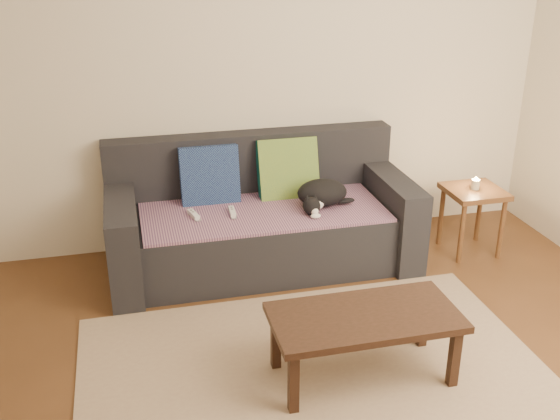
{
  "coord_description": "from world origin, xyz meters",
  "views": [
    {
      "loc": [
        -0.87,
        -2.56,
        2.2
      ],
      "look_at": [
        0.05,
        1.2,
        0.55
      ],
      "focal_mm": 42.0,
      "sensor_mm": 36.0,
      "label": 1
    }
  ],
  "objects_px": {
    "cat": "(321,194)",
    "side_table": "(473,200)",
    "sofa": "(261,222)",
    "wii_remote_a": "(194,215)",
    "coffee_table": "(365,322)",
    "wii_remote_b": "(232,212)"
  },
  "relations": [
    {
      "from": "sofa",
      "to": "side_table",
      "type": "distance_m",
      "value": 1.55
    },
    {
      "from": "cat",
      "to": "side_table",
      "type": "bearing_deg",
      "value": -20.63
    },
    {
      "from": "cat",
      "to": "coffee_table",
      "type": "xyz_separation_m",
      "value": [
        -0.17,
        -1.32,
        -0.19
      ]
    },
    {
      "from": "sofa",
      "to": "wii_remote_a",
      "type": "distance_m",
      "value": 0.51
    },
    {
      "from": "sofa",
      "to": "coffee_table",
      "type": "relative_size",
      "value": 2.15
    },
    {
      "from": "sofa",
      "to": "side_table",
      "type": "height_order",
      "value": "sofa"
    },
    {
      "from": "wii_remote_b",
      "to": "coffee_table",
      "type": "relative_size",
      "value": 0.15
    },
    {
      "from": "sofa",
      "to": "cat",
      "type": "bearing_deg",
      "value": -16.1
    },
    {
      "from": "side_table",
      "to": "sofa",
      "type": "bearing_deg",
      "value": 172.49
    },
    {
      "from": "cat",
      "to": "side_table",
      "type": "relative_size",
      "value": 0.88
    },
    {
      "from": "side_table",
      "to": "wii_remote_a",
      "type": "bearing_deg",
      "value": 176.87
    },
    {
      "from": "cat",
      "to": "sofa",
      "type": "bearing_deg",
      "value": 147.57
    },
    {
      "from": "sofa",
      "to": "cat",
      "type": "height_order",
      "value": "sofa"
    },
    {
      "from": "wii_remote_b",
      "to": "side_table",
      "type": "bearing_deg",
      "value": -90.03
    },
    {
      "from": "wii_remote_a",
      "to": "coffee_table",
      "type": "relative_size",
      "value": 0.15
    },
    {
      "from": "sofa",
      "to": "coffee_table",
      "type": "bearing_deg",
      "value": -80.58
    },
    {
      "from": "sofa",
      "to": "cat",
      "type": "xyz_separation_m",
      "value": [
        0.41,
        -0.12,
        0.22
      ]
    },
    {
      "from": "cat",
      "to": "wii_remote_a",
      "type": "bearing_deg",
      "value": 162.04
    },
    {
      "from": "wii_remote_a",
      "to": "side_table",
      "type": "distance_m",
      "value": 2.02
    },
    {
      "from": "cat",
      "to": "wii_remote_a",
      "type": "distance_m",
      "value": 0.89
    },
    {
      "from": "wii_remote_a",
      "to": "side_table",
      "type": "height_order",
      "value": "side_table"
    },
    {
      "from": "sofa",
      "to": "side_table",
      "type": "bearing_deg",
      "value": -7.51
    }
  ]
}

